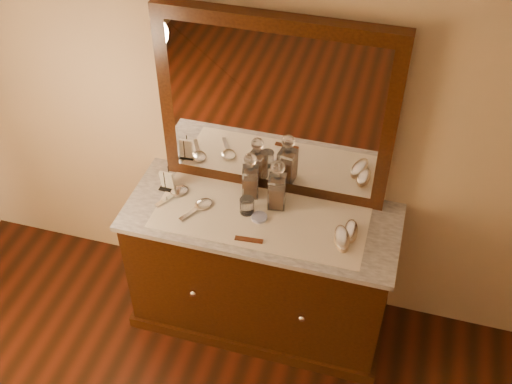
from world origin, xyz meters
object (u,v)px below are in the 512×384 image
(pin_dish, at_px, (259,217))
(hand_mirror_outer, at_px, (177,193))
(decanter_left, at_px, (251,179))
(hand_mirror_inner, at_px, (201,206))
(brush_near, at_px, (342,239))
(comb, at_px, (249,240))
(dresser_cabinet, at_px, (261,271))
(mirror_frame, at_px, (275,110))
(napkin_rack, at_px, (167,181))
(decanter_right, at_px, (277,189))
(brush_far, at_px, (351,231))

(pin_dish, xyz_separation_m, hand_mirror_outer, (-0.48, 0.06, 0.00))
(decanter_left, xyz_separation_m, hand_mirror_inner, (-0.22, -0.17, -0.10))
(brush_near, bearing_deg, hand_mirror_outer, 173.19)
(comb, relative_size, hand_mirror_outer, 0.66)
(dresser_cabinet, height_order, brush_near, brush_near)
(mirror_frame, bearing_deg, brush_near, -36.57)
(dresser_cabinet, relative_size, comb, 9.85)
(decanter_left, distance_m, hand_mirror_inner, 0.30)
(napkin_rack, relative_size, brush_near, 0.74)
(brush_near, height_order, hand_mirror_inner, brush_near)
(mirror_frame, relative_size, decanter_left, 4.33)
(napkin_rack, relative_size, decanter_right, 0.46)
(dresser_cabinet, relative_size, pin_dish, 16.92)
(napkin_rack, xyz_separation_m, hand_mirror_outer, (0.06, -0.03, -0.04))
(napkin_rack, relative_size, brush_far, 0.87)
(pin_dish, height_order, brush_far, brush_far)
(decanter_right, bearing_deg, comb, -103.50)
(napkin_rack, relative_size, hand_mirror_outer, 0.64)
(brush_far, relative_size, hand_mirror_outer, 0.73)
(mirror_frame, distance_m, brush_far, 0.72)
(dresser_cabinet, distance_m, brush_near, 0.64)
(mirror_frame, relative_size, comb, 8.44)
(hand_mirror_outer, height_order, hand_mirror_inner, same)
(napkin_rack, distance_m, hand_mirror_outer, 0.08)
(dresser_cabinet, relative_size, decanter_left, 5.05)
(mirror_frame, xyz_separation_m, napkin_rack, (-0.54, -0.18, -0.44))
(decanter_left, bearing_deg, dresser_cabinet, -54.80)
(mirror_frame, height_order, napkin_rack, mirror_frame)
(dresser_cabinet, xyz_separation_m, pin_dish, (-0.00, -0.03, 0.45))
(pin_dish, bearing_deg, decanter_left, 119.75)
(comb, bearing_deg, dresser_cabinet, 82.24)
(decanter_right, bearing_deg, mirror_frame, 111.15)
(pin_dish, distance_m, napkin_rack, 0.55)
(mirror_frame, bearing_deg, decanter_right, -68.85)
(napkin_rack, distance_m, brush_near, 0.99)
(dresser_cabinet, bearing_deg, comb, -93.11)
(comb, bearing_deg, brush_near, 9.68)
(brush_near, xyz_separation_m, hand_mirror_inner, (-0.76, 0.05, -0.01))
(decanter_left, distance_m, hand_mirror_outer, 0.41)
(decanter_right, bearing_deg, napkin_rack, -176.91)
(pin_dish, bearing_deg, decanter_right, 63.29)
(decanter_left, bearing_deg, mirror_frame, 47.61)
(decanter_right, height_order, brush_far, decanter_right)
(brush_far, bearing_deg, dresser_cabinet, 178.63)
(decanter_left, bearing_deg, hand_mirror_inner, -143.11)
(decanter_left, height_order, hand_mirror_outer, decanter_left)
(pin_dish, relative_size, brush_far, 0.52)
(mirror_frame, bearing_deg, hand_mirror_inner, -139.47)
(comb, relative_size, brush_near, 0.76)
(decanter_left, bearing_deg, napkin_rack, -170.30)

